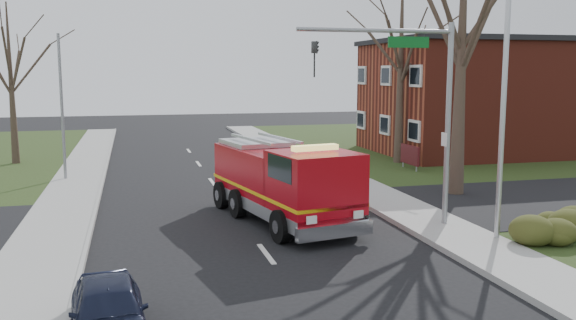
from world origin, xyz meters
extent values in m
plane|color=black|center=(0.00, 0.00, 0.00)|extent=(120.00, 120.00, 0.00)
cube|color=#A1A09B|center=(6.20, 0.00, 0.07)|extent=(2.40, 80.00, 0.15)
cube|color=#A1A09B|center=(-6.20, 0.00, 0.07)|extent=(2.40, 80.00, 0.15)
cube|color=maroon|center=(19.00, 18.00, 3.50)|extent=(15.00, 10.00, 7.00)
cube|color=black|center=(19.00, 18.00, 7.10)|extent=(15.40, 10.40, 0.30)
cube|color=silver|center=(11.45, 18.00, 2.00)|extent=(0.12, 1.40, 1.20)
cube|color=#481014|center=(10.50, 12.50, 0.90)|extent=(0.12, 2.00, 1.00)
cylinder|color=gray|center=(10.50, 11.70, 0.45)|extent=(0.08, 0.08, 0.90)
cylinder|color=gray|center=(10.50, 13.30, 0.45)|extent=(0.08, 0.08, 0.90)
ellipsoid|color=#394017|center=(9.00, -1.00, 0.58)|extent=(2.80, 2.00, 0.90)
cone|color=#33261E|center=(9.50, 6.00, 6.00)|extent=(0.64, 0.64, 12.00)
cone|color=#33261E|center=(11.00, 15.00, 5.25)|extent=(0.56, 0.56, 10.50)
cone|color=#33261E|center=(-10.00, 20.00, 4.50)|extent=(0.44, 0.44, 9.00)
cylinder|color=gray|center=(6.50, 1.50, 3.40)|extent=(0.18, 0.18, 6.80)
cylinder|color=gray|center=(3.90, 1.50, 6.50)|extent=(5.20, 0.14, 0.14)
cube|color=#0C591E|center=(5.00, 1.50, 6.15)|extent=(1.40, 0.06, 0.35)
imported|color=black|center=(1.90, 1.50, 6.15)|extent=(0.22, 0.18, 1.10)
cylinder|color=#B7BABF|center=(7.20, -0.50, 4.20)|extent=(0.16, 0.16, 8.40)
cylinder|color=gray|center=(-6.80, 14.00, 3.50)|extent=(0.14, 0.14, 7.00)
cube|color=#9C0711|center=(1.17, 4.89, 1.46)|extent=(3.37, 5.29, 1.98)
cube|color=#9C0711|center=(1.87, 1.38, 1.60)|extent=(2.89, 2.89, 2.26)
cube|color=#B7BABF|center=(1.39, 3.78, 0.66)|extent=(3.87, 7.70, 0.42)
cube|color=#E5B20C|center=(1.39, 3.78, 1.18)|extent=(3.88, 7.70, 0.11)
cube|color=black|center=(2.08, 0.36, 2.31)|extent=(2.13, 0.52, 0.80)
cube|color=#E5D866|center=(1.87, 1.38, 2.88)|extent=(1.54, 0.62, 0.17)
cylinder|color=black|center=(0.69, 1.04, 0.52)|extent=(0.53, 1.08, 1.04)
cylinder|color=black|center=(3.09, 1.53, 0.52)|extent=(0.53, 1.08, 1.04)
cylinder|color=black|center=(-0.37, 6.31, 0.52)|extent=(0.53, 1.08, 1.04)
cylinder|color=black|center=(2.04, 6.80, 0.52)|extent=(0.53, 1.08, 1.04)
imported|color=black|center=(-4.20, -4.83, 0.61)|extent=(1.71, 3.68, 1.22)
camera|label=1|loc=(-3.64, -16.62, 5.21)|focal=38.00mm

